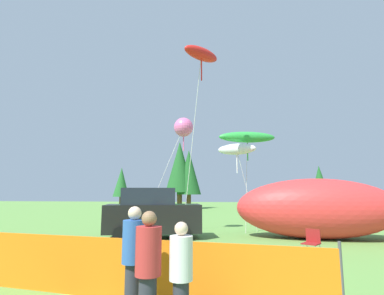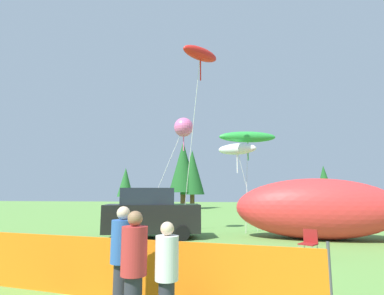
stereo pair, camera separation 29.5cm
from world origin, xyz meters
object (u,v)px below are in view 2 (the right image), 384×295
object	(u,v)px
inflatable_cat	(336,211)
spectator_in_black_shirt	(167,272)
folding_chair	(309,241)
spectator_in_yellow_shirt	(134,266)
kite_white_ghost	(237,149)
kite_red_lizard	(200,55)
kite_pink_octopus	(184,127)
kite_green_fish	(248,137)
parked_car	(151,213)
spectator_in_white_shirt	(122,255)

from	to	relation	value
inflatable_cat	spectator_in_black_shirt	size ratio (longest dim) A/B	5.74
folding_chair	spectator_in_yellow_shirt	xyz separation A→B (m)	(-3.60, -5.74, 0.43)
kite_white_ghost	kite_red_lizard	distance (m)	5.32
inflatable_cat	kite_pink_octopus	bearing A→B (deg)	173.00
folding_chair	spectator_in_yellow_shirt	distance (m)	6.79
spectator_in_yellow_shirt	spectator_in_black_shirt	bearing A→B (deg)	13.90
spectator_in_yellow_shirt	kite_white_ghost	xyz separation A→B (m)	(1.38, 11.77, 3.39)
folding_chair	kite_green_fish	distance (m)	7.96
kite_pink_octopus	kite_red_lizard	distance (m)	4.07
parked_car	kite_pink_octopus	distance (m)	5.11
kite_pink_octopus	parked_car	bearing A→B (deg)	-114.20
kite_red_lizard	kite_green_fish	size ratio (longest dim) A/B	1.64
kite_red_lizard	parked_car	bearing A→B (deg)	172.94
inflatable_cat	spectator_in_white_shirt	world-z (taller)	inflatable_cat
folding_chair	kite_pink_octopus	distance (m)	9.05
kite_white_ghost	kite_red_lizard	bearing A→B (deg)	-117.27
spectator_in_white_shirt	kite_red_lizard	size ratio (longest dim) A/B	0.20
kite_green_fish	inflatable_cat	bearing A→B (deg)	-32.29
spectator_in_white_shirt	kite_white_ghost	size ratio (longest dim) A/B	0.38
parked_car	kite_green_fish	size ratio (longest dim) A/B	0.84
kite_pink_octopus	spectator_in_white_shirt	bearing A→B (deg)	-84.52
inflatable_cat	spectator_in_white_shirt	xyz separation A→B (m)	(-6.04, -9.16, -0.26)
inflatable_cat	kite_green_fish	bearing A→B (deg)	152.88
inflatable_cat	kite_green_fish	world-z (taller)	kite_green_fish
parked_car	kite_green_fish	bearing A→B (deg)	20.20
spectator_in_black_shirt	kite_green_fish	distance (m)	12.77
parked_car	spectator_in_black_shirt	bearing A→B (deg)	-85.87
inflatable_cat	spectator_in_white_shirt	bearing A→B (deg)	-118.21
kite_green_fish	spectator_in_black_shirt	bearing A→B (deg)	-97.18
inflatable_cat	spectator_in_black_shirt	xyz separation A→B (m)	(-5.14, -9.68, -0.36)
folding_chair	inflatable_cat	bearing A→B (deg)	-173.07
spectator_in_white_shirt	kite_green_fish	size ratio (longest dim) A/B	0.33
kite_pink_octopus	kite_green_fish	world-z (taller)	kite_pink_octopus
kite_white_ghost	kite_red_lizard	xyz separation A→B (m)	(-1.56, -3.03, 4.08)
parked_car	kite_red_lizard	bearing A→B (deg)	-21.23
kite_white_ghost	kite_green_fish	size ratio (longest dim) A/B	0.87
kite_pink_octopus	kite_green_fish	distance (m)	3.55
inflatable_cat	kite_white_ghost	bearing A→B (deg)	159.98
kite_white_ghost	kite_green_fish	xyz separation A→B (m)	(0.59, 0.31, 0.70)
spectator_in_black_shirt	kite_green_fish	bearing A→B (deg)	82.82
parked_car	inflatable_cat	xyz separation A→B (m)	(8.08, 0.76, 0.14)
spectator_in_white_shirt	kite_red_lizard	distance (m)	11.02
spectator_in_white_shirt	kite_pink_octopus	size ratio (longest dim) A/B	0.29
folding_chair	parked_car	bearing A→B (deg)	-85.28
inflatable_cat	folding_chair	bearing A→B (deg)	-111.05
spectator_in_black_shirt	kite_pink_octopus	size ratio (longest dim) A/B	0.26
kite_white_ghost	kite_green_fish	distance (m)	0.97
spectator_in_white_shirt	spectator_in_yellow_shirt	distance (m)	0.77
spectator_in_white_shirt	kite_white_ghost	bearing A→B (deg)	80.73
spectator_in_yellow_shirt	kite_pink_octopus	size ratio (longest dim) A/B	0.29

